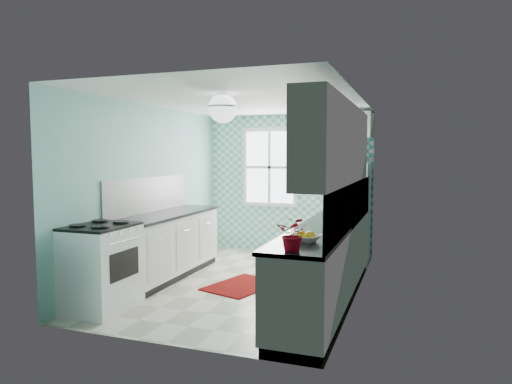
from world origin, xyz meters
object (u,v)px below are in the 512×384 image
(potted_plant, at_px, (294,234))
(microwave, at_px, (348,154))
(stove, at_px, (101,266))
(ceiling_light, at_px, (223,108))
(sink, at_px, (342,214))
(fruit_bowl, at_px, (306,238))
(fridge, at_px, (347,212))

(potted_plant, bearing_deg, microwave, 91.34)
(stove, bearing_deg, ceiling_light, 35.46)
(sink, xyz_separation_m, potted_plant, (-0.00, -2.75, 0.16))
(fruit_bowl, distance_m, microwave, 3.50)
(fruit_bowl, height_order, microwave, microwave)
(sink, relative_size, fruit_bowl, 1.81)
(ceiling_light, xyz_separation_m, fruit_bowl, (1.20, -0.80, -1.35))
(microwave, bearing_deg, fruit_bowl, 88.19)
(fruit_bowl, xyz_separation_m, microwave, (-0.09, 3.40, 0.82))
(fruit_bowl, bearing_deg, sink, 89.90)
(fridge, distance_m, stove, 4.08)
(microwave, bearing_deg, fridge, 50.69)
(ceiling_light, distance_m, fridge, 3.20)
(fruit_bowl, height_order, potted_plant, potted_plant)
(stove, distance_m, sink, 3.32)
(microwave, bearing_deg, sink, 91.55)
(fruit_bowl, relative_size, potted_plant, 0.96)
(fridge, height_order, stove, fridge)
(fridge, bearing_deg, sink, -83.27)
(sink, xyz_separation_m, fruit_bowl, (-0.00, -2.30, 0.05))
(fridge, distance_m, potted_plant, 3.86)
(potted_plant, distance_m, microwave, 3.92)
(ceiling_light, height_order, fruit_bowl, ceiling_light)
(ceiling_light, height_order, potted_plant, ceiling_light)
(ceiling_light, bearing_deg, fridge, 66.86)
(stove, relative_size, potted_plant, 3.16)
(potted_plant, bearing_deg, stove, 168.25)
(fridge, relative_size, fruit_bowl, 5.59)
(fridge, bearing_deg, microwave, 55.86)
(stove, bearing_deg, fruit_bowl, 2.13)
(fridge, xyz_separation_m, stove, (-2.31, -3.35, -0.32))
(fridge, bearing_deg, potted_plant, -86.82)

